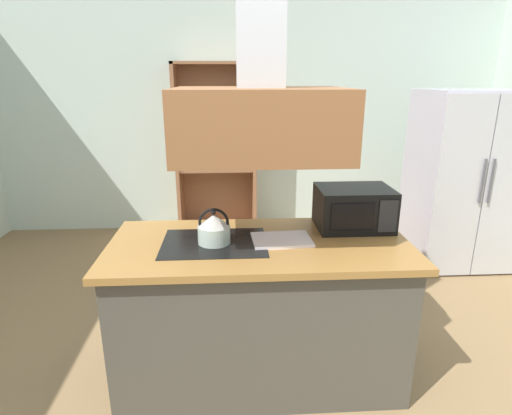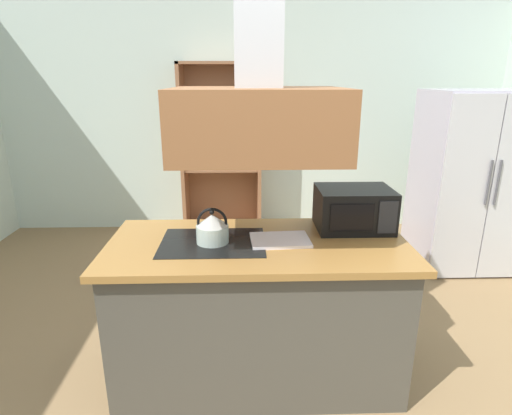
{
  "view_description": "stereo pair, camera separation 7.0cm",
  "coord_description": "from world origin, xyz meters",
  "px_view_note": "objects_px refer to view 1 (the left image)",
  "views": [
    {
      "loc": [
        -0.19,
        -2.04,
        1.82
      ],
      "look_at": [
        -0.04,
        0.54,
        1.0
      ],
      "focal_mm": 29.1,
      "sensor_mm": 36.0,
      "label": 1
    },
    {
      "loc": [
        -0.12,
        -2.04,
        1.82
      ],
      "look_at": [
        -0.04,
        0.54,
        1.0
      ],
      "focal_mm": 29.1,
      "sensor_mm": 36.0,
      "label": 2
    }
  ],
  "objects_px": {
    "dish_cabinet": "(216,160)",
    "cutting_board": "(282,240)",
    "kettle": "(214,229)",
    "microwave": "(354,208)",
    "refrigerator": "(462,180)"
  },
  "relations": [
    {
      "from": "dish_cabinet",
      "to": "cutting_board",
      "type": "xyz_separation_m",
      "value": [
        0.46,
        -2.58,
        0.03
      ]
    },
    {
      "from": "dish_cabinet",
      "to": "cutting_board",
      "type": "relative_size",
      "value": 5.8
    },
    {
      "from": "dish_cabinet",
      "to": "kettle",
      "type": "height_order",
      "value": "dish_cabinet"
    },
    {
      "from": "dish_cabinet",
      "to": "cutting_board",
      "type": "bearing_deg",
      "value": -79.84
    },
    {
      "from": "dish_cabinet",
      "to": "microwave",
      "type": "bearing_deg",
      "value": -68.41
    },
    {
      "from": "dish_cabinet",
      "to": "kettle",
      "type": "distance_m",
      "value": 2.59
    },
    {
      "from": "refrigerator",
      "to": "microwave",
      "type": "height_order",
      "value": "refrigerator"
    },
    {
      "from": "refrigerator",
      "to": "kettle",
      "type": "distance_m",
      "value": 2.84
    },
    {
      "from": "kettle",
      "to": "dish_cabinet",
      "type": "bearing_deg",
      "value": 91.58
    },
    {
      "from": "refrigerator",
      "to": "cutting_board",
      "type": "height_order",
      "value": "refrigerator"
    },
    {
      "from": "kettle",
      "to": "microwave",
      "type": "distance_m",
      "value": 0.9
    },
    {
      "from": "cutting_board",
      "to": "kettle",
      "type": "bearing_deg",
      "value": -179.19
    },
    {
      "from": "kettle",
      "to": "microwave",
      "type": "height_order",
      "value": "microwave"
    },
    {
      "from": "cutting_board",
      "to": "microwave",
      "type": "height_order",
      "value": "microwave"
    },
    {
      "from": "refrigerator",
      "to": "microwave",
      "type": "xyz_separation_m",
      "value": [
        -1.48,
        -1.37,
        0.18
      ]
    }
  ]
}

